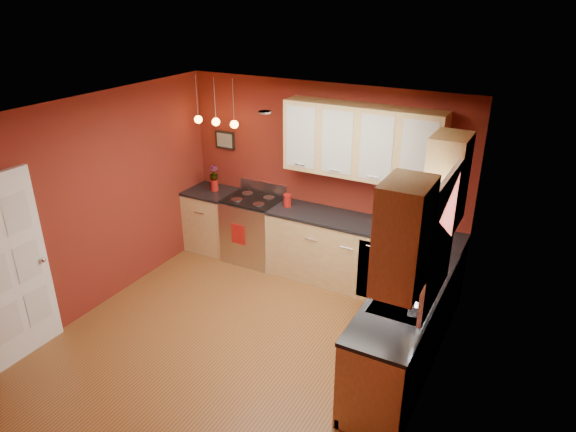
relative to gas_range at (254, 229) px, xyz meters
The scene contains 27 objects.
floor 2.08m from the gas_range, 62.94° to the right, with size 4.20×4.20×0.00m, color brown.
ceiling 2.93m from the gas_range, 62.94° to the right, with size 4.00×4.20×0.02m, color silver.
wall_back 1.27m from the gas_range, 18.02° to the left, with size 4.00×0.02×2.60m, color maroon.
wall_front 4.09m from the gas_range, 76.73° to the right, with size 4.00×0.02×2.60m, color maroon.
wall_left 2.25m from the gas_range, 120.95° to the right, with size 0.02×4.20×2.60m, color maroon.
wall_right 3.53m from the gas_range, 31.66° to the right, with size 0.02×4.20×2.60m, color maroon.
base_cabinets_back_left 0.73m from the gas_range, behind, with size 0.70×0.60×0.90m, color #DAB275.
base_cabinets_back_right 1.65m from the gas_range, ahead, with size 2.54×0.60×0.90m, color #DAB275.
base_cabinets_right 2.95m from the gas_range, 27.27° to the right, with size 0.60×2.10×0.90m, color #DAB275.
counter_back_left 0.85m from the gas_range, behind, with size 0.70×0.62×0.04m, color black.
counter_back_right 1.71m from the gas_range, ahead, with size 2.54×0.62×0.04m, color black.
counter_right 2.98m from the gas_range, 27.27° to the right, with size 0.62×2.10×0.04m, color black.
gas_range is the anchor object (origin of this frame).
dishwasher_front 2.04m from the gas_range, ahead, with size 0.60×0.02×0.80m, color #BBBABF.
sink 3.05m from the gas_range, 29.78° to the right, with size 0.50×0.70×0.33m.
window 3.48m from the gas_range, 27.40° to the right, with size 0.06×1.02×1.22m.
door_left_wall 3.22m from the gas_range, 109.27° to the right, with size 0.12×0.82×2.05m.
upper_cabinets_back 2.12m from the gas_range, ahead, with size 2.00×0.35×0.90m, color #DAB275.
upper_cabinets_right 3.45m from the gas_range, 28.26° to the right, with size 0.35×1.95×0.90m, color #DAB275.
wall_picture 1.36m from the gas_range, 156.09° to the left, with size 0.32×0.03×0.26m, color black.
pendant_lights 1.62m from the gas_range, behind, with size 0.71×0.11×0.66m.
red_canister 0.77m from the gas_range, ahead, with size 0.11×0.11×0.17m.
red_vase 0.87m from the gas_range, behind, with size 0.11×0.11×0.17m, color maroon.
flowers 0.99m from the gas_range, behind, with size 0.13×0.13×0.23m, color maroon.
coffee_maker 2.36m from the gas_range, ahead, with size 0.23×0.22×0.27m.
soap_pump 3.34m from the gas_range, 31.95° to the right, with size 0.10×0.10×0.22m, color silver.
dish_towel 0.34m from the gas_range, 99.29° to the right, with size 0.22×0.01×0.29m, color maroon.
Camera 1 is at (2.71, -3.87, 3.67)m, focal length 32.00 mm.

